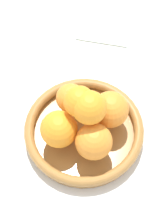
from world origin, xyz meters
The scene contains 4 objects.
ground_plane centered at (0.00, 0.00, 0.00)m, with size 4.00×4.00×0.00m, color white.
fruit_bowl centered at (0.00, 0.00, 0.02)m, with size 0.27×0.27×0.04m.
orange_pile centered at (0.00, 0.00, 0.09)m, with size 0.20×0.19×0.13m.
napkin_folded centered at (0.17, 0.29, 0.00)m, with size 0.14×0.14×0.01m, color silver.
Camera 1 is at (-0.13, -0.35, 0.77)m, focal length 60.00 mm.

